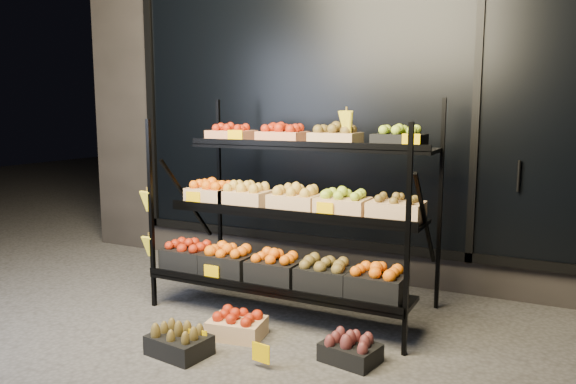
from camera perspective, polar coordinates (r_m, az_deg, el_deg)
The scene contains 8 objects.
ground at distance 4.06m, azimuth -3.58°, elevation -14.42°, with size 24.00×24.00×0.00m, color #514F4C.
building at distance 6.12m, azimuth 8.74°, elevation 9.98°, with size 6.00×2.08×3.50m.
display_rack at distance 4.35m, azimuth 0.12°, elevation -2.02°, with size 2.18×1.02×1.68m.
tag_floor_a at distance 3.82m, azimuth -9.14°, elevation -15.07°, with size 0.13×0.01×0.12m, color #F2BB00.
tag_floor_b at distance 3.59m, azimuth -2.77°, elevation -16.59°, with size 0.13×0.01×0.12m, color #F2BB00.
floor_crate_midleft at distance 3.82m, azimuth -11.00°, elevation -14.65°, with size 0.41×0.33×0.19m.
floor_crate_midright at distance 4.03m, azimuth -5.20°, elevation -13.25°, with size 0.41×0.33×0.19m.
floor_crate_right at distance 3.68m, azimuth 6.35°, elevation -15.53°, with size 0.39×0.32×0.18m.
Camera 1 is at (1.89, -3.23, 1.58)m, focal length 35.00 mm.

